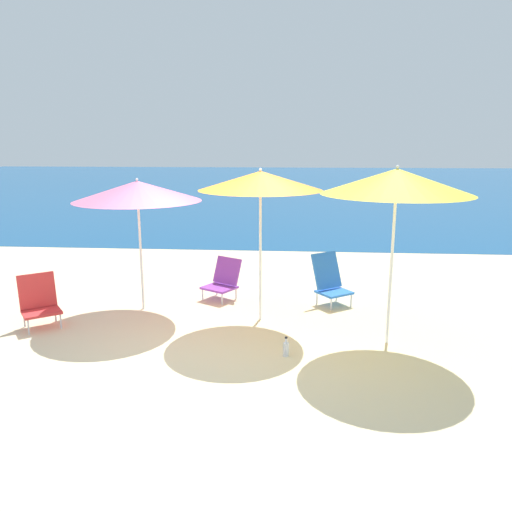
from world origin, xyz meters
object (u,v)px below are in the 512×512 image
object	(u,v)px
beach_chair_purple	(223,279)
beach_umbrella_yellow	(397,182)
beach_chair_blue	(330,280)
water_bottle	(286,349)
beach_chair_red	(39,301)
beach_umbrella_orange	(260,181)
beach_umbrella_pink	(137,191)

from	to	relation	value
beach_chair_purple	beach_umbrella_yellow	bearing A→B (deg)	-4.63
beach_chair_purple	beach_chair_blue	bearing A→B (deg)	26.62
beach_chair_blue	water_bottle	distance (m)	2.25
beach_chair_blue	beach_chair_purple	bearing A→B (deg)	139.53
beach_chair_red	beach_umbrella_orange	bearing A→B (deg)	-28.48
beach_chair_red	beach_chair_purple	bearing A→B (deg)	-5.87
beach_chair_red	beach_chair_blue	world-z (taller)	beach_chair_blue
beach_umbrella_pink	beach_chair_blue	size ratio (longest dim) A/B	2.51
beach_chair_red	beach_chair_blue	size ratio (longest dim) A/B	0.91
beach_chair_purple	beach_chair_red	size ratio (longest dim) A/B	0.95
beach_chair_blue	water_bottle	bearing A→B (deg)	-143.05
beach_umbrella_yellow	beach_chair_purple	distance (m)	3.48
beach_chair_blue	water_bottle	xyz separation A→B (m)	(-0.67, -2.13, -0.30)
beach_umbrella_orange	beach_chair_red	xyz separation A→B (m)	(-3.13, -0.49, -1.68)
beach_umbrella_pink	water_bottle	bearing A→B (deg)	-35.43
beach_umbrella_orange	beach_chair_red	bearing A→B (deg)	-171.04
beach_umbrella_pink	beach_chair_purple	size ratio (longest dim) A/B	2.89
beach_umbrella_orange	beach_chair_purple	bearing A→B (deg)	124.63
beach_umbrella_yellow	beach_chair_blue	world-z (taller)	beach_umbrella_yellow
beach_umbrella_pink	beach_chair_blue	xyz separation A→B (m)	(2.96, 0.51, -1.47)
beach_chair_purple	beach_umbrella_orange	bearing A→B (deg)	-23.97
beach_umbrella_orange	water_bottle	xyz separation A→B (m)	(0.41, -1.28, -1.95)
beach_umbrella_yellow	beach_chair_blue	size ratio (longest dim) A/B	2.82
beach_umbrella_pink	beach_chair_blue	bearing A→B (deg)	9.70
beach_umbrella_yellow	water_bottle	distance (m)	2.46
beach_umbrella_pink	beach_umbrella_orange	world-z (taller)	beach_umbrella_orange
beach_umbrella_orange	water_bottle	world-z (taller)	beach_umbrella_orange
beach_umbrella_pink	beach_chair_red	size ratio (longest dim) A/B	2.74
beach_chair_red	beach_chair_blue	distance (m)	4.42
beach_umbrella_orange	beach_umbrella_yellow	bearing A→B (deg)	-23.62
beach_chair_blue	beach_umbrella_pink	bearing A→B (deg)	154.00
beach_umbrella_orange	water_bottle	size ratio (longest dim) A/B	8.89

